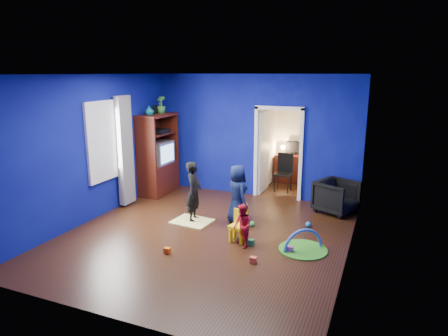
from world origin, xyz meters
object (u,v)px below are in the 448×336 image
at_px(tv_armoire, 158,154).
at_px(study_desk, 292,169).
at_px(armchair, 336,197).
at_px(kid_chair, 238,228).
at_px(toddler_red, 242,226).
at_px(hopper_ball, 239,209).
at_px(child_black, 194,192).
at_px(crt_tv, 159,153).
at_px(folding_chair, 283,174).
at_px(child_navy, 237,194).
at_px(play_mat, 303,250).
at_px(vase, 149,110).

distance_m(tv_armoire, study_desk, 3.67).
bearing_deg(armchair, kid_chair, 171.12).
height_order(toddler_red, study_desk, toddler_red).
xyz_separation_m(hopper_ball, kid_chair, (0.38, -1.07, 0.05)).
height_order(child_black, study_desk, child_black).
bearing_deg(hopper_ball, kid_chair, -70.44).
distance_m(tv_armoire, crt_tv, 0.06).
xyz_separation_m(child_black, crt_tv, (-1.64, 1.40, 0.41)).
bearing_deg(folding_chair, child_navy, -96.81).
relative_size(armchair, tv_armoire, 0.40).
xyz_separation_m(child_navy, folding_chair, (0.30, 2.48, -0.13)).
relative_size(armchair, hopper_ball, 1.92).
distance_m(hopper_ball, kid_chair, 1.13).
bearing_deg(armchair, hopper_ball, 146.06).
relative_size(armchair, child_navy, 0.66).
bearing_deg(kid_chair, tv_armoire, 158.23).
distance_m(tv_armoire, play_mat, 4.55).
distance_m(child_black, kid_chair, 1.36).
distance_m(armchair, kid_chair, 2.61).
height_order(vase, tv_armoire, vase).
relative_size(crt_tv, play_mat, 0.85).
bearing_deg(play_mat, armchair, 83.15).
xyz_separation_m(child_black, tv_armoire, (-1.68, 1.40, 0.37)).
bearing_deg(child_navy, play_mat, -164.05).
bearing_deg(play_mat, kid_chair, -177.12).
distance_m(child_black, tv_armoire, 2.22).
relative_size(child_black, toddler_red, 1.63).
height_order(armchair, child_navy, child_navy).
height_order(child_black, folding_chair, child_black).
xyz_separation_m(child_black, play_mat, (2.32, -0.54, -0.60)).
xyz_separation_m(crt_tv, play_mat, (3.97, -1.93, -1.01)).
xyz_separation_m(study_desk, folding_chair, (0.00, -0.96, 0.09)).
bearing_deg(hopper_ball, toddler_red, -67.34).
bearing_deg(crt_tv, child_navy, -25.31).
relative_size(armchair, study_desk, 0.88).
relative_size(tv_armoire, study_desk, 2.23).
distance_m(play_mat, study_desk, 4.38).
height_order(tv_armoire, crt_tv, tv_armoire).
bearing_deg(hopper_ball, play_mat, -33.38).
relative_size(child_black, crt_tv, 1.75).
distance_m(armchair, tv_armoire, 4.31).
height_order(toddler_red, crt_tv, crt_tv).
xyz_separation_m(child_navy, crt_tv, (-2.48, 1.17, 0.43)).
relative_size(toddler_red, vase, 3.39).
bearing_deg(kid_chair, toddler_red, -39.98).
bearing_deg(play_mat, study_desk, 105.77).
xyz_separation_m(kid_chair, folding_chair, (-0.03, 3.29, 0.21)).
height_order(tv_armoire, kid_chair, tv_armoire).
bearing_deg(play_mat, tv_armoire, 154.23).
height_order(toddler_red, kid_chair, toddler_red).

